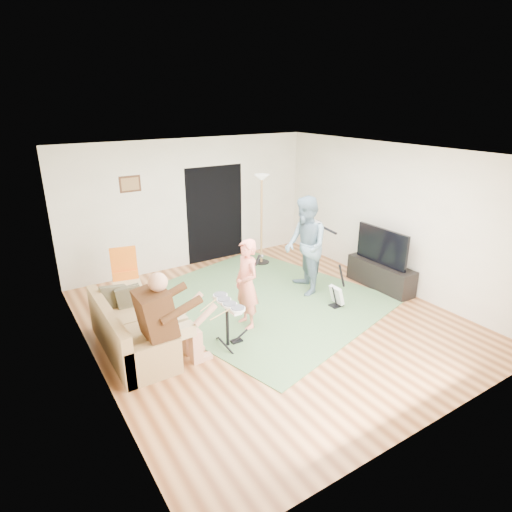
{
  "coord_description": "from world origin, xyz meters",
  "views": [
    {
      "loc": [
        -3.6,
        -5.2,
        3.46
      ],
      "look_at": [
        -0.09,
        0.3,
        1.04
      ],
      "focal_mm": 30.0,
      "sensor_mm": 36.0,
      "label": 1
    }
  ],
  "objects_px": {
    "torchiere_lamp": "(262,204)",
    "guitar_spare": "(337,295)",
    "guitarist": "(305,246)",
    "television": "(382,246)",
    "tv_cabinet": "(381,275)",
    "drum_kit": "(227,326)",
    "sofa": "(127,336)",
    "dining_chair": "(127,288)",
    "singer": "(247,284)"
  },
  "relations": [
    {
      "from": "torchiere_lamp",
      "to": "guitar_spare",
      "type": "bearing_deg",
      "value": -90.93
    },
    {
      "from": "guitarist",
      "to": "television",
      "type": "xyz_separation_m",
      "value": [
        1.32,
        -0.63,
        -0.06
      ]
    },
    {
      "from": "guitar_spare",
      "to": "torchiere_lamp",
      "type": "relative_size",
      "value": 0.4
    },
    {
      "from": "guitarist",
      "to": "television",
      "type": "bearing_deg",
      "value": 84.35
    },
    {
      "from": "guitar_spare",
      "to": "tv_cabinet",
      "type": "bearing_deg",
      "value": 7.56
    },
    {
      "from": "drum_kit",
      "to": "television",
      "type": "xyz_separation_m",
      "value": [
        3.45,
        0.25,
        0.52
      ]
    },
    {
      "from": "sofa",
      "to": "guitar_spare",
      "type": "bearing_deg",
      "value": -9.21
    },
    {
      "from": "torchiere_lamp",
      "to": "drum_kit",
      "type": "bearing_deg",
      "value": -131.51
    },
    {
      "from": "guitarist",
      "to": "tv_cabinet",
      "type": "distance_m",
      "value": 1.65
    },
    {
      "from": "drum_kit",
      "to": "dining_chair",
      "type": "bearing_deg",
      "value": 113.94
    },
    {
      "from": "sofa",
      "to": "singer",
      "type": "height_order",
      "value": "singer"
    },
    {
      "from": "torchiere_lamp",
      "to": "dining_chair",
      "type": "relative_size",
      "value": 1.83
    },
    {
      "from": "singer",
      "to": "guitarist",
      "type": "height_order",
      "value": "guitarist"
    },
    {
      "from": "sofa",
      "to": "drum_kit",
      "type": "xyz_separation_m",
      "value": [
        1.28,
        -0.65,
        0.08
      ]
    },
    {
      "from": "singer",
      "to": "guitar_spare",
      "type": "xyz_separation_m",
      "value": [
        1.67,
        -0.28,
        -0.5
      ]
    },
    {
      "from": "tv_cabinet",
      "to": "drum_kit",
      "type": "bearing_deg",
      "value": -175.9
    },
    {
      "from": "sofa",
      "to": "tv_cabinet",
      "type": "relative_size",
      "value": 1.33
    },
    {
      "from": "singer",
      "to": "dining_chair",
      "type": "bearing_deg",
      "value": -135.88
    },
    {
      "from": "television",
      "to": "tv_cabinet",
      "type": "bearing_deg",
      "value": 0.0
    },
    {
      "from": "singer",
      "to": "tv_cabinet",
      "type": "xyz_separation_m",
      "value": [
        2.95,
        -0.11,
        -0.48
      ]
    },
    {
      "from": "guitar_spare",
      "to": "sofa",
      "type": "bearing_deg",
      "value": 170.79
    },
    {
      "from": "television",
      "to": "torchiere_lamp",
      "type": "bearing_deg",
      "value": 117.2
    },
    {
      "from": "guitarist",
      "to": "drum_kit",
      "type": "bearing_deg",
      "value": -47.82
    },
    {
      "from": "singer",
      "to": "dining_chair",
      "type": "xyz_separation_m",
      "value": [
        -1.43,
        1.62,
        -0.35
      ]
    },
    {
      "from": "dining_chair",
      "to": "drum_kit",
      "type": "bearing_deg",
      "value": -55.19
    },
    {
      "from": "torchiere_lamp",
      "to": "tv_cabinet",
      "type": "relative_size",
      "value": 1.4
    },
    {
      "from": "singer",
      "to": "sofa",
      "type": "bearing_deg",
      "value": -96.36
    },
    {
      "from": "guitar_spare",
      "to": "dining_chair",
      "type": "xyz_separation_m",
      "value": [
        -3.1,
        1.9,
        0.16
      ]
    },
    {
      "from": "guitar_spare",
      "to": "guitarist",
      "type": "bearing_deg",
      "value": 97.06
    },
    {
      "from": "dining_chair",
      "to": "television",
      "type": "relative_size",
      "value": 0.92
    },
    {
      "from": "guitar_spare",
      "to": "dining_chair",
      "type": "bearing_deg",
      "value": 148.55
    },
    {
      "from": "sofa",
      "to": "guitarist",
      "type": "xyz_separation_m",
      "value": [
        3.41,
        0.23,
        0.66
      ]
    },
    {
      "from": "guitarist",
      "to": "dining_chair",
      "type": "bearing_deg",
      "value": -90.4
    },
    {
      "from": "television",
      "to": "guitarist",
      "type": "bearing_deg",
      "value": 154.64
    },
    {
      "from": "guitar_spare",
      "to": "torchiere_lamp",
      "type": "distance_m",
      "value": 2.72
    },
    {
      "from": "sofa",
      "to": "guitarist",
      "type": "height_order",
      "value": "guitarist"
    },
    {
      "from": "singer",
      "to": "tv_cabinet",
      "type": "height_order",
      "value": "singer"
    },
    {
      "from": "torchiere_lamp",
      "to": "dining_chair",
      "type": "xyz_separation_m",
      "value": [
        -3.14,
        -0.58,
        -0.96
      ]
    },
    {
      "from": "sofa",
      "to": "dining_chair",
      "type": "xyz_separation_m",
      "value": [
        0.4,
        1.33,
        0.13
      ]
    },
    {
      "from": "television",
      "to": "sofa",
      "type": "bearing_deg",
      "value": 175.18
    },
    {
      "from": "tv_cabinet",
      "to": "dining_chair",
      "type": "bearing_deg",
      "value": 158.47
    },
    {
      "from": "singer",
      "to": "torchiere_lamp",
      "type": "xyz_separation_m",
      "value": [
        1.71,
        2.2,
        0.62
      ]
    },
    {
      "from": "tv_cabinet",
      "to": "guitar_spare",
      "type": "bearing_deg",
      "value": -172.44
    },
    {
      "from": "drum_kit",
      "to": "guitarist",
      "type": "relative_size",
      "value": 0.41
    },
    {
      "from": "singer",
      "to": "torchiere_lamp",
      "type": "distance_m",
      "value": 2.86
    },
    {
      "from": "singer",
      "to": "tv_cabinet",
      "type": "relative_size",
      "value": 1.04
    },
    {
      "from": "drum_kit",
      "to": "television",
      "type": "relative_size",
      "value": 0.64
    },
    {
      "from": "dining_chair",
      "to": "guitar_spare",
      "type": "bearing_deg",
      "value": -20.58
    },
    {
      "from": "sofa",
      "to": "guitar_spare",
      "type": "xyz_separation_m",
      "value": [
        3.51,
        -0.57,
        -0.02
      ]
    },
    {
      "from": "torchiere_lamp",
      "to": "tv_cabinet",
      "type": "distance_m",
      "value": 2.84
    }
  ]
}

